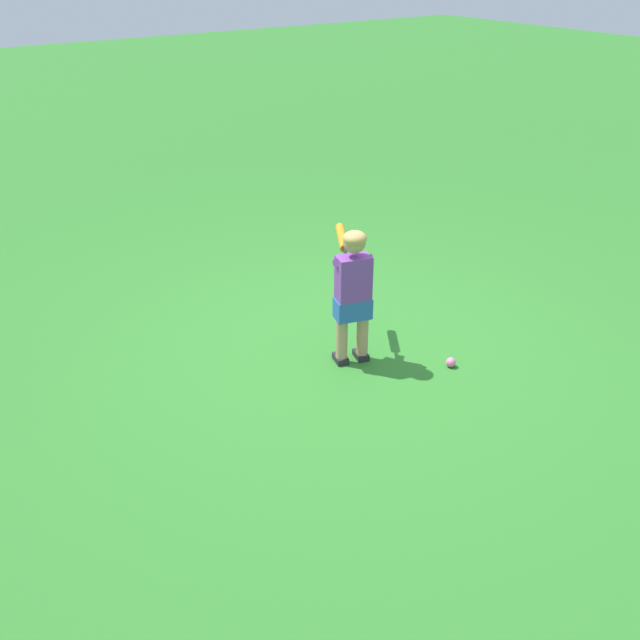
# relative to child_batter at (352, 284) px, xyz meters

# --- Properties ---
(ground_plane) EXTENTS (40.00, 40.00, 0.00)m
(ground_plane) POSITION_rel_child_batter_xyz_m (0.21, -0.10, -0.65)
(ground_plane) COLOR #2D7528
(child_batter) EXTENTS (0.72, 0.47, 1.08)m
(child_batter) POSITION_rel_child_batter_xyz_m (0.00, 0.00, 0.00)
(child_batter) COLOR #232328
(child_batter) RESTS_ON ground
(play_ball_center_lawn) EXTENTS (0.08, 0.08, 0.08)m
(play_ball_center_lawn) POSITION_rel_child_batter_xyz_m (-0.53, -0.56, -0.61)
(play_ball_center_lawn) COLOR pink
(play_ball_center_lawn) RESTS_ON ground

